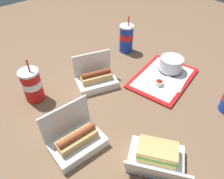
{
  "coord_description": "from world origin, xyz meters",
  "views": [
    {
      "loc": [
        -0.53,
        -0.54,
        0.73
      ],
      "look_at": [
        -0.03,
        0.05,
        0.05
      ],
      "focal_mm": 35.0,
      "sensor_mm": 36.0,
      "label": 1
    }
  ],
  "objects_px": {
    "clamshell_sandwich_front": "(156,158)",
    "cake_container": "(171,65)",
    "clamshell_hotdog_center": "(76,140)",
    "soda_cup_front": "(126,38)",
    "food_tray": "(163,78)",
    "plastic_fork": "(149,79)",
    "soda_cup_back": "(32,85)",
    "ketchup_cup": "(159,83)",
    "clamshell_hotdog_back": "(96,79)"
  },
  "relations": [
    {
      "from": "ketchup_cup",
      "to": "soda_cup_back",
      "type": "xyz_separation_m",
      "value": [
        -0.52,
        0.33,
        0.06
      ]
    },
    {
      "from": "cake_container",
      "to": "soda_cup_front",
      "type": "distance_m",
      "value": 0.33
    },
    {
      "from": "clamshell_hotdog_center",
      "to": "clamshell_sandwich_front",
      "type": "xyz_separation_m",
      "value": [
        0.17,
        -0.25,
        0.0
      ]
    },
    {
      "from": "soda_cup_front",
      "to": "soda_cup_back",
      "type": "height_order",
      "value": "soda_cup_front"
    },
    {
      "from": "clamshell_hotdog_center",
      "to": "clamshell_hotdog_back",
      "type": "distance_m",
      "value": 0.38
    },
    {
      "from": "soda_cup_back",
      "to": "soda_cup_front",
      "type": "bearing_deg",
      "value": 3.17
    },
    {
      "from": "cake_container",
      "to": "clamshell_hotdog_center",
      "type": "relative_size",
      "value": 0.62
    },
    {
      "from": "clamshell_hotdog_center",
      "to": "ketchup_cup",
      "type": "bearing_deg",
      "value": 2.93
    },
    {
      "from": "clamshell_sandwich_front",
      "to": "cake_container",
      "type": "bearing_deg",
      "value": 32.76
    },
    {
      "from": "plastic_fork",
      "to": "soda_cup_front",
      "type": "height_order",
      "value": "soda_cup_front"
    },
    {
      "from": "plastic_fork",
      "to": "clamshell_hotdog_back",
      "type": "distance_m",
      "value": 0.28
    },
    {
      "from": "ketchup_cup",
      "to": "plastic_fork",
      "type": "height_order",
      "value": "ketchup_cup"
    },
    {
      "from": "food_tray",
      "to": "clamshell_sandwich_front",
      "type": "height_order",
      "value": "clamshell_sandwich_front"
    },
    {
      "from": "ketchup_cup",
      "to": "plastic_fork",
      "type": "xyz_separation_m",
      "value": [
        -0.0,
        0.06,
        -0.01
      ]
    },
    {
      "from": "ketchup_cup",
      "to": "soda_cup_back",
      "type": "bearing_deg",
      "value": 147.06
    },
    {
      "from": "clamshell_sandwich_front",
      "to": "soda_cup_back",
      "type": "xyz_separation_m",
      "value": [
        -0.17,
        0.61,
        0.04
      ]
    },
    {
      "from": "food_tray",
      "to": "ketchup_cup",
      "type": "distance_m",
      "value": 0.07
    },
    {
      "from": "food_tray",
      "to": "soda_cup_front",
      "type": "height_order",
      "value": "soda_cup_front"
    },
    {
      "from": "plastic_fork",
      "to": "soda_cup_back",
      "type": "bearing_deg",
      "value": 121.91
    },
    {
      "from": "cake_container",
      "to": "ketchup_cup",
      "type": "relative_size",
      "value": 3.17
    },
    {
      "from": "ketchup_cup",
      "to": "clamshell_sandwich_front",
      "type": "bearing_deg",
      "value": -141.7
    },
    {
      "from": "cake_container",
      "to": "soda_cup_back",
      "type": "height_order",
      "value": "soda_cup_back"
    },
    {
      "from": "cake_container",
      "to": "soda_cup_front",
      "type": "xyz_separation_m",
      "value": [
        -0.03,
        0.33,
        0.04
      ]
    },
    {
      "from": "cake_container",
      "to": "clamshell_hotdog_back",
      "type": "relative_size",
      "value": 0.55
    },
    {
      "from": "clamshell_hotdog_center",
      "to": "soda_cup_back",
      "type": "height_order",
      "value": "soda_cup_back"
    },
    {
      "from": "food_tray",
      "to": "clamshell_hotdog_back",
      "type": "relative_size",
      "value": 1.83
    },
    {
      "from": "clamshell_hotdog_back",
      "to": "soda_cup_front",
      "type": "bearing_deg",
      "value": 22.88
    },
    {
      "from": "clamshell_sandwich_front",
      "to": "soda_cup_front",
      "type": "height_order",
      "value": "soda_cup_front"
    },
    {
      "from": "clamshell_hotdog_center",
      "to": "clamshell_sandwich_front",
      "type": "distance_m",
      "value": 0.3
    },
    {
      "from": "cake_container",
      "to": "plastic_fork",
      "type": "relative_size",
      "value": 1.15
    },
    {
      "from": "cake_container",
      "to": "ketchup_cup",
      "type": "xyz_separation_m",
      "value": [
        -0.15,
        -0.04,
        -0.02
      ]
    },
    {
      "from": "soda_cup_front",
      "to": "clamshell_sandwich_front",
      "type": "bearing_deg",
      "value": -125.9
    },
    {
      "from": "soda_cup_front",
      "to": "soda_cup_back",
      "type": "distance_m",
      "value": 0.64
    },
    {
      "from": "ketchup_cup",
      "to": "soda_cup_front",
      "type": "relative_size",
      "value": 0.17
    },
    {
      "from": "clamshell_hotdog_center",
      "to": "clamshell_sandwich_front",
      "type": "height_order",
      "value": "same"
    },
    {
      "from": "clamshell_sandwich_front",
      "to": "clamshell_hotdog_back",
      "type": "height_order",
      "value": "clamshell_sandwich_front"
    },
    {
      "from": "clamshell_sandwich_front",
      "to": "soda_cup_front",
      "type": "distance_m",
      "value": 0.8
    },
    {
      "from": "clamshell_hotdog_back",
      "to": "soda_cup_back",
      "type": "relative_size",
      "value": 1.03
    },
    {
      "from": "cake_container",
      "to": "clamshell_hotdog_center",
      "type": "height_order",
      "value": "clamshell_hotdog_center"
    },
    {
      "from": "clamshell_sandwich_front",
      "to": "plastic_fork",
      "type": "bearing_deg",
      "value": 44.53
    },
    {
      "from": "food_tray",
      "to": "clamshell_hotdog_back",
      "type": "height_order",
      "value": "clamshell_hotdog_back"
    },
    {
      "from": "clamshell_hotdog_back",
      "to": "soda_cup_back",
      "type": "xyz_separation_m",
      "value": [
        -0.28,
        0.11,
        0.04
      ]
    },
    {
      "from": "clamshell_hotdog_center",
      "to": "clamshell_hotdog_back",
      "type": "relative_size",
      "value": 0.9
    },
    {
      "from": "food_tray",
      "to": "plastic_fork",
      "type": "distance_m",
      "value": 0.08
    },
    {
      "from": "clamshell_hotdog_center",
      "to": "soda_cup_back",
      "type": "bearing_deg",
      "value": 89.5
    },
    {
      "from": "food_tray",
      "to": "clamshell_hotdog_center",
      "type": "distance_m",
      "value": 0.59
    },
    {
      "from": "soda_cup_front",
      "to": "ketchup_cup",
      "type": "bearing_deg",
      "value": -107.73
    },
    {
      "from": "ketchup_cup",
      "to": "plastic_fork",
      "type": "bearing_deg",
      "value": 92.85
    },
    {
      "from": "clamshell_hotdog_center",
      "to": "soda_cup_back",
      "type": "xyz_separation_m",
      "value": [
        0.0,
        0.36,
        0.04
      ]
    },
    {
      "from": "cake_container",
      "to": "ketchup_cup",
      "type": "bearing_deg",
      "value": -163.68
    }
  ]
}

